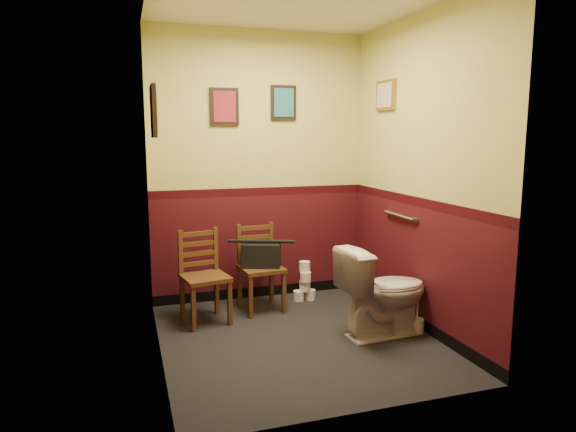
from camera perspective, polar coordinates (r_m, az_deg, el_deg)
name	(u,v)px	position (r m, az deg, el deg)	size (l,w,h in m)	color
floor	(297,339)	(4.39, 1.02, -13.51)	(2.20, 2.40, 0.00)	black
wall_back	(259,168)	(5.21, -3.20, 5.36)	(2.20, 2.70, 0.00)	#3C0D14
wall_front	(365,193)	(2.96, 8.59, 2.51)	(2.20, 2.70, 0.00)	#3C0D14
wall_left	(154,181)	(3.86, -14.62, 3.80)	(2.40, 2.70, 0.00)	#3C0D14
wall_right	(419,174)	(4.54, 14.37, 4.56)	(2.40, 2.70, 0.00)	#3C0D14
grab_bar	(400,216)	(4.78, 12.29, 0.02)	(0.05, 0.56, 0.06)	silver
framed_print_back_a	(224,107)	(5.11, -7.08, 11.96)	(0.28, 0.04, 0.36)	black
framed_print_back_b	(283,103)	(5.26, -0.51, 12.49)	(0.26, 0.04, 0.34)	black
framed_print_left	(154,111)	(3.95, -14.70, 11.19)	(0.04, 0.30, 0.38)	black
framed_print_right	(386,95)	(5.05, 10.79, 13.05)	(0.04, 0.34, 0.28)	olive
toilet	(383,292)	(4.42, 10.56, -8.29)	(0.43, 0.77, 0.76)	white
toilet_brush	(417,324)	(4.63, 14.11, -11.61)	(0.12, 0.12, 0.43)	silver
chair_left	(204,276)	(4.71, -9.35, -6.65)	(0.45, 0.45, 0.83)	#57381A
chair_right	(260,268)	(4.97, -3.14, -5.74)	(0.42, 0.42, 0.83)	#57381A
handbag	(261,255)	(4.90, -3.01, -4.34)	(0.40, 0.30, 0.27)	black
tp_stack	(305,284)	(5.29, 1.87, -7.55)	(0.23, 0.14, 0.41)	silver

